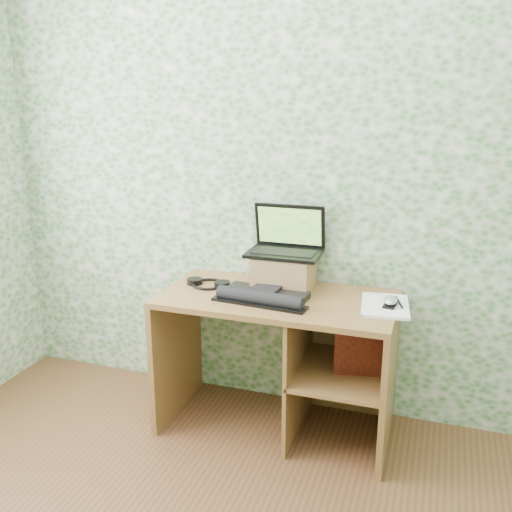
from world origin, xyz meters
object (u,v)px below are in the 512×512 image
(riser, at_px, (284,271))
(notepad, at_px, (385,306))
(laptop, at_px, (286,242))
(keyboard, at_px, (263,296))
(desk, at_px, (293,344))

(riser, relative_size, notepad, 0.94)
(riser, xyz_separation_m, notepad, (0.55, -0.12, -0.08))
(riser, distance_m, laptop, 0.16)
(laptop, distance_m, notepad, 0.62)
(laptop, relative_size, keyboard, 0.78)
(desk, relative_size, riser, 3.99)
(desk, bearing_deg, notepad, -0.92)
(laptop, bearing_deg, riser, -90.60)
(notepad, bearing_deg, laptop, 156.43)
(riser, bearing_deg, laptop, 90.00)
(desk, relative_size, laptop, 3.13)
(riser, xyz_separation_m, laptop, (-0.00, 0.04, 0.15))
(desk, height_order, riser, riser)
(desk, relative_size, keyboard, 2.44)
(laptop, height_order, notepad, laptop)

